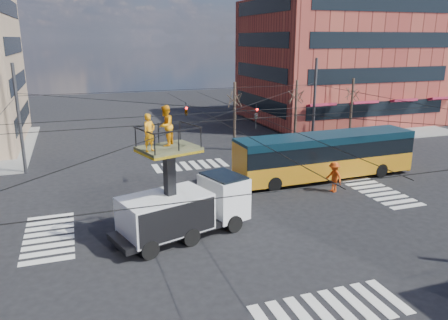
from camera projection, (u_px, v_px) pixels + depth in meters
ground at (235, 211)px, 25.11m from camera, size 120.00×120.00×0.00m
sidewalk_ne at (340, 123)px, 50.84m from camera, size 18.00×18.00×0.12m
crosswalks at (235, 211)px, 25.11m from camera, size 22.40×22.40×0.02m
building_ne at (337, 61)px, 51.99m from camera, size 20.06×16.06×14.00m
overhead_network at (232, 137)px, 24.30m from camera, size 24.24×24.24×8.00m
tree_a at (235, 98)px, 37.73m from camera, size 2.00×2.00×6.00m
tree_b at (296, 95)px, 39.63m from camera, size 2.00×2.00×6.00m
tree_c at (353, 93)px, 41.52m from camera, size 2.00×2.00×6.00m
utility_truck at (184, 196)px, 21.57m from camera, size 7.37×4.27×6.63m
city_bus at (325, 155)px, 30.59m from camera, size 13.29×3.03×3.20m
traffic_cone at (129, 233)px, 21.58m from camera, size 0.36×0.36×0.67m
worker_ground at (135, 213)px, 22.35m from camera, size 0.66×1.22×1.98m
flagger at (334, 177)px, 28.11m from camera, size 0.99×1.42×2.00m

